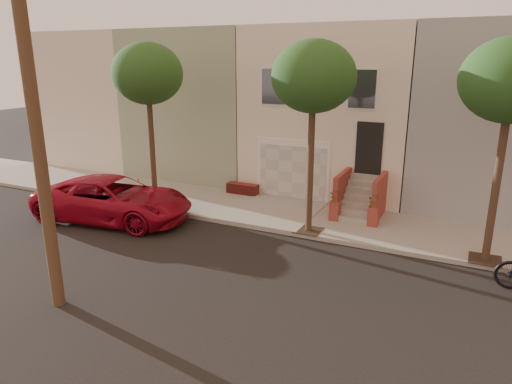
% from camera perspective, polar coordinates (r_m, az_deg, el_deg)
% --- Properties ---
extents(ground, '(90.00, 90.00, 0.00)m').
position_cam_1_polar(ground, '(13.17, -3.53, -10.18)').
color(ground, black).
rests_on(ground, ground).
extents(sidewalk, '(40.00, 3.70, 0.15)m').
position_cam_1_polar(sidewalk, '(17.63, 4.99, -2.94)').
color(sidewalk, gray).
rests_on(sidewalk, ground).
extents(house_row, '(33.10, 11.70, 7.00)m').
position_cam_1_polar(house_row, '(22.32, 10.69, 10.31)').
color(house_row, beige).
rests_on(house_row, sidewalk).
extents(tree_left, '(2.70, 2.57, 6.30)m').
position_cam_1_polar(tree_left, '(18.14, -13.31, 13.96)').
color(tree_left, '#2D2116').
rests_on(tree_left, sidewalk).
extents(tree_mid, '(2.70, 2.57, 6.30)m').
position_cam_1_polar(tree_mid, '(14.96, 7.12, 13.85)').
color(tree_mid, '#2D2116').
rests_on(tree_mid, sidewalk).
extents(tree_right, '(2.70, 2.57, 6.30)m').
position_cam_1_polar(tree_right, '(14.17, 29.13, 11.85)').
color(tree_right, '#2D2116').
rests_on(tree_right, sidewalk).
extents(pickup_truck, '(6.20, 3.56, 1.63)m').
position_cam_1_polar(pickup_truck, '(17.88, -17.23, -0.86)').
color(pickup_truck, maroon).
rests_on(pickup_truck, ground).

